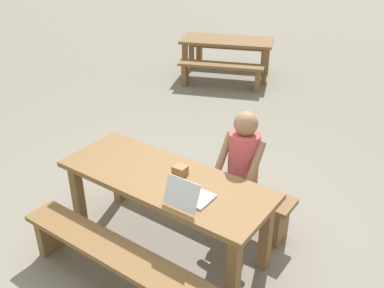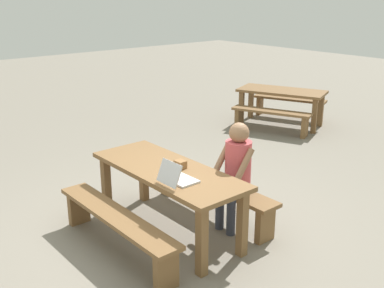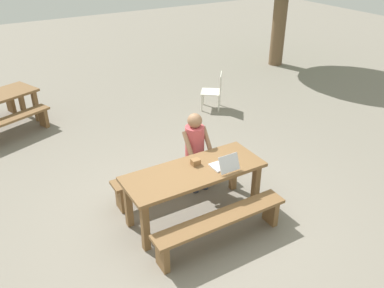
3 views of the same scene
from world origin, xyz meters
TOP-DOWN VIEW (x-y plane):
  - ground_plane at (0.00, 0.00)m, footprint 30.00×30.00m
  - picnic_table_front at (0.00, 0.00)m, footprint 1.94×0.74m
  - bench_near at (0.00, -0.67)m, footprint 1.87×0.30m
  - bench_far at (0.00, 0.67)m, footprint 1.87×0.30m
  - laptop at (0.38, -0.17)m, footprint 0.30×0.33m
  - small_pouch at (0.09, 0.11)m, footprint 0.12×0.10m
  - person_seated at (0.41, 0.63)m, footprint 0.40×0.40m
  - picnic_table_mid at (-2.02, 4.39)m, footprint 1.83×1.32m
  - bench_mid_south at (-1.79, 3.83)m, footprint 1.51×0.85m
  - bench_mid_north at (-2.25, 4.96)m, footprint 1.51×0.85m

SIDE VIEW (x-z plane):
  - ground_plane at x=0.00m, z-range 0.00..0.00m
  - bench_mid_south at x=-1.79m, z-range 0.10..0.54m
  - bench_mid_north at x=-2.25m, z-range 0.10..0.54m
  - bench_near at x=0.00m, z-range 0.11..0.55m
  - bench_far at x=0.00m, z-range 0.11..0.55m
  - picnic_table_mid at x=-2.02m, z-range 0.24..0.96m
  - picnic_table_front at x=0.00m, z-range 0.27..1.03m
  - person_seated at x=0.41m, z-range 0.11..1.35m
  - small_pouch at x=0.09m, z-range 0.77..0.85m
  - laptop at x=0.38m, z-range 0.71..0.94m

